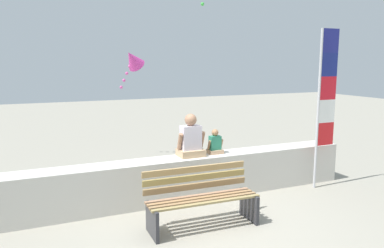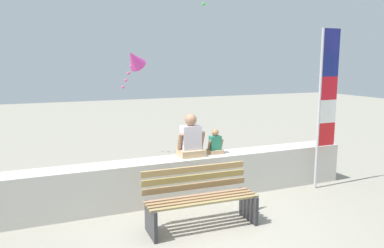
{
  "view_description": "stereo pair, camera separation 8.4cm",
  "coord_description": "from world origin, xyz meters",
  "px_view_note": "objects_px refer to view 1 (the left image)",
  "views": [
    {
      "loc": [
        -2.45,
        -4.97,
        2.48
      ],
      "look_at": [
        0.24,
        1.19,
        1.38
      ],
      "focal_mm": 35.44,
      "sensor_mm": 36.0,
      "label": 1
    },
    {
      "loc": [
        -2.37,
        -5.0,
        2.48
      ],
      "look_at": [
        0.24,
        1.19,
        1.38
      ],
      "focal_mm": 35.44,
      "sensor_mm": 36.0,
      "label": 2
    }
  ],
  "objects_px": {
    "flag_banner": "(325,96)",
    "kite_magenta": "(132,59)",
    "park_bench": "(201,199)",
    "person_child": "(215,144)",
    "person_adult": "(191,140)"
  },
  "relations": [
    {
      "from": "kite_magenta",
      "to": "flag_banner",
      "type": "bearing_deg",
      "value": -53.13
    },
    {
      "from": "person_adult",
      "to": "flag_banner",
      "type": "xyz_separation_m",
      "value": [
        2.61,
        -0.51,
        0.74
      ]
    },
    {
      "from": "person_adult",
      "to": "kite_magenta",
      "type": "xyz_separation_m",
      "value": [
        -0.2,
        3.24,
        1.46
      ]
    },
    {
      "from": "kite_magenta",
      "to": "person_adult",
      "type": "bearing_deg",
      "value": -86.51
    },
    {
      "from": "park_bench",
      "to": "flag_banner",
      "type": "xyz_separation_m",
      "value": [
        2.97,
        0.7,
        1.41
      ]
    },
    {
      "from": "person_adult",
      "to": "flag_banner",
      "type": "distance_m",
      "value": 2.76
    },
    {
      "from": "person_child",
      "to": "flag_banner",
      "type": "bearing_deg",
      "value": -13.59
    },
    {
      "from": "park_bench",
      "to": "kite_magenta",
      "type": "relative_size",
      "value": 1.61
    },
    {
      "from": "person_adult",
      "to": "flag_banner",
      "type": "relative_size",
      "value": 0.25
    },
    {
      "from": "park_bench",
      "to": "person_child",
      "type": "distance_m",
      "value": 1.58
    },
    {
      "from": "flag_banner",
      "to": "kite_magenta",
      "type": "bearing_deg",
      "value": 126.87
    },
    {
      "from": "park_bench",
      "to": "person_adult",
      "type": "height_order",
      "value": "person_adult"
    },
    {
      "from": "person_adult",
      "to": "person_child",
      "type": "xyz_separation_m",
      "value": [
        0.5,
        0.0,
        -0.12
      ]
    },
    {
      "from": "flag_banner",
      "to": "kite_magenta",
      "type": "height_order",
      "value": "flag_banner"
    },
    {
      "from": "person_child",
      "to": "kite_magenta",
      "type": "xyz_separation_m",
      "value": [
        -0.69,
        3.24,
        1.59
      ]
    }
  ]
}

